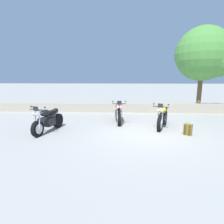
% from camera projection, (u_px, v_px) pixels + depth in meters
% --- Properties ---
extents(ground_plane, '(120.00, 120.00, 0.00)m').
position_uv_depth(ground_plane, '(144.00, 134.00, 7.32)').
color(ground_plane, '#A3A099').
extents(stone_wall, '(36.00, 0.80, 0.55)m').
position_uv_depth(stone_wall, '(135.00, 108.00, 11.98)').
color(stone_wall, '#A89E89').
rests_on(stone_wall, ground).
extents(motorcycle_black_near_left, '(0.76, 2.05, 1.18)m').
position_uv_depth(motorcycle_black_near_left, '(48.00, 120.00, 7.53)').
color(motorcycle_black_near_left, black).
rests_on(motorcycle_black_near_left, ground).
extents(motorcycle_red_centre, '(0.67, 2.06, 1.18)m').
position_uv_depth(motorcycle_red_centre, '(119.00, 113.00, 9.15)').
color(motorcycle_red_centre, black).
rests_on(motorcycle_red_centre, ground).
extents(motorcycle_yellow_far_right, '(0.99, 1.98, 1.18)m').
position_uv_depth(motorcycle_yellow_far_right, '(162.00, 117.00, 8.22)').
color(motorcycle_yellow_far_right, black).
rests_on(motorcycle_yellow_far_right, ground).
extents(rider_backpack, '(0.35, 0.34, 0.47)m').
position_uv_depth(rider_backpack, '(188.00, 129.00, 7.13)').
color(rider_backpack, brown).
rests_on(rider_backpack, ground).
extents(leafy_tree_far_left, '(3.51, 3.34, 4.78)m').
position_uv_depth(leafy_tree_far_left, '(206.00, 55.00, 11.30)').
color(leafy_tree_far_left, brown).
rests_on(leafy_tree_far_left, stone_wall).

